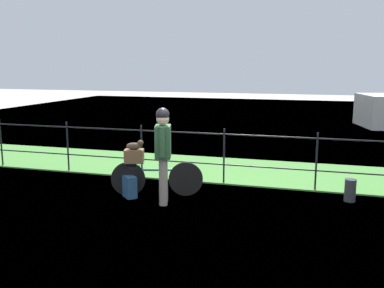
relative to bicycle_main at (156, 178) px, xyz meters
The scene contains 10 objects.
ground_plane 1.31m from the bicycle_main, 35.06° to the right, with size 60.00×60.00×0.00m, color #9E9993.
grass_strip 2.51m from the bicycle_main, 65.48° to the left, with size 27.00×2.40×0.03m, color #478438.
harbor_water 8.48m from the bicycle_main, 82.99° to the left, with size 30.00×30.00×0.00m, color #426684.
iron_fence 1.58m from the bicycle_main, 48.10° to the left, with size 18.04×0.04×1.14m.
bicycle_main is the anchor object (origin of this frame).
wooden_crate 0.57m from the bicycle_main, 163.64° to the right, with size 0.34×0.24×0.24m, color brown.
terrier_dog 0.71m from the bicycle_main, 163.64° to the right, with size 0.32×0.21×0.18m.
cyclist_person 0.82m from the bicycle_main, 52.86° to the right, with size 0.36×0.52×1.68m.
backpack_on_paving 0.50m from the bicycle_main, 150.07° to the right, with size 0.28×0.18×0.40m, color #28517A.
mooring_bollard 3.50m from the bicycle_main, 10.76° to the left, with size 0.20×0.20×0.40m, color #38383D.
Camera 1 is at (1.76, -6.44, 2.39)m, focal length 40.07 mm.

